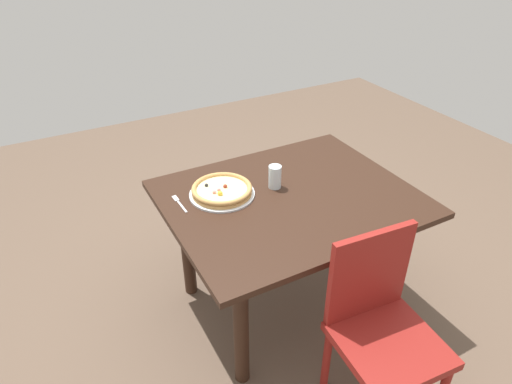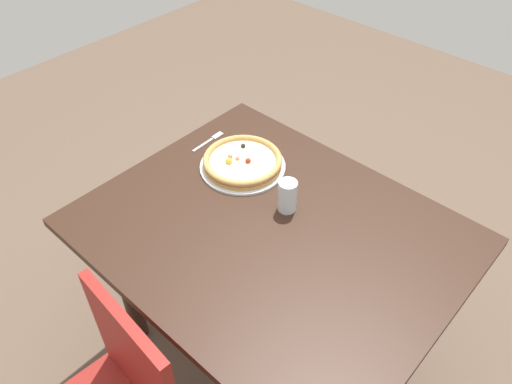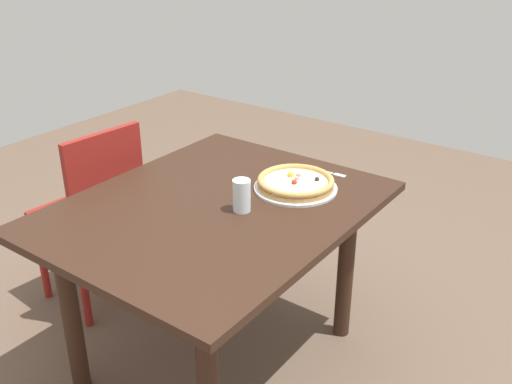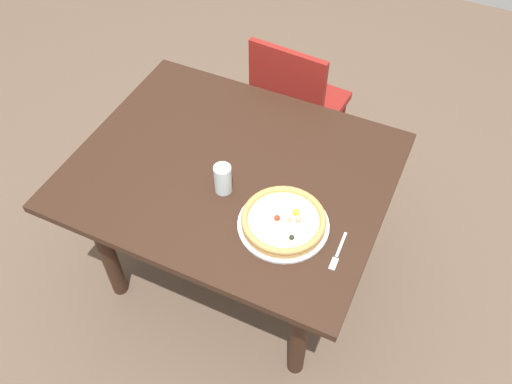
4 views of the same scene
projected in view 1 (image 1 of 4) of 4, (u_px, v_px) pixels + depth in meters
The scene contains 7 objects.
ground_plane at pixel (285, 300), 2.65m from camera, with size 6.00×6.00×0.00m, color brown.
dining_table at pixel (289, 214), 2.32m from camera, with size 1.22×0.99×0.72m.
chair_near at pixel (381, 326), 1.86m from camera, with size 0.43×0.43×0.89m.
plate at pixel (222, 194), 2.27m from camera, with size 0.33×0.33×0.01m, color silver.
pizza at pixel (222, 190), 2.25m from camera, with size 0.30×0.30×0.04m.
fork at pixel (179, 202), 2.21m from camera, with size 0.02×0.17×0.00m.
drinking_glass at pixel (275, 177), 2.30m from camera, with size 0.07×0.07×0.12m, color silver.
Camera 1 is at (-1.05, -1.59, 1.95)m, focal length 31.85 mm.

